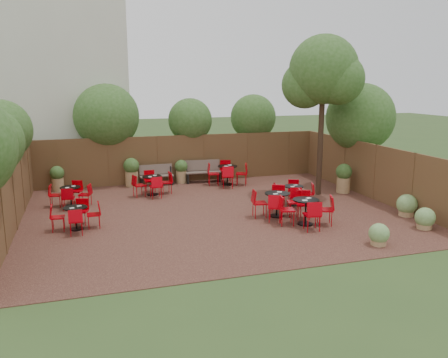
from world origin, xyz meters
name	(u,v)px	position (x,y,z in m)	size (l,w,h in m)	color
ground	(215,213)	(0.00, 0.00, 0.00)	(80.00, 80.00, 0.00)	#354F23
courtyard_paving	(215,212)	(0.00, 0.00, 0.01)	(12.00, 10.00, 0.02)	#371D16
fence_back	(182,159)	(0.00, 5.00, 1.00)	(12.00, 0.08, 2.00)	brown
fence_left	(13,196)	(-6.00, 0.00, 1.00)	(0.08, 10.00, 2.00)	brown
fence_right	(375,172)	(6.00, 0.00, 1.00)	(0.08, 10.00, 2.00)	brown
neighbour_building	(68,86)	(-4.50, 8.00, 4.00)	(5.00, 4.00, 8.00)	beige
overhang_foliage	(161,124)	(-1.31, 2.48, 2.73)	(15.96, 10.84, 2.71)	#2E531B
courtyard_tree	(323,75)	(4.40, 1.18, 4.43)	(2.68, 2.58, 5.85)	black
park_bench_left	(156,175)	(-1.19, 4.62, 0.45)	(1.38, 0.50, 0.84)	brown
park_bench_right	(203,171)	(0.79, 4.63, 0.50)	(1.54, 0.61, 0.93)	brown
bistro_tables	(211,194)	(0.08, 0.81, 0.45)	(8.76, 7.49, 0.91)	black
planters	(186,174)	(-0.13, 3.68, 0.60)	(11.07, 4.16, 1.16)	#9E7C4F
low_shrubs	(406,216)	(4.96, -3.09, 0.33)	(3.07, 2.61, 0.69)	#9E7C4F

